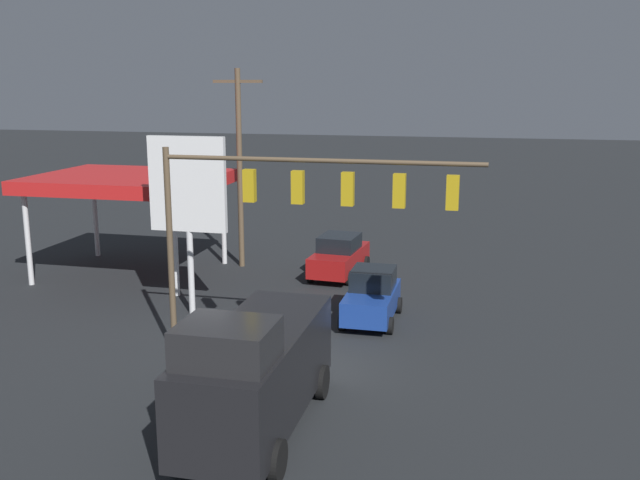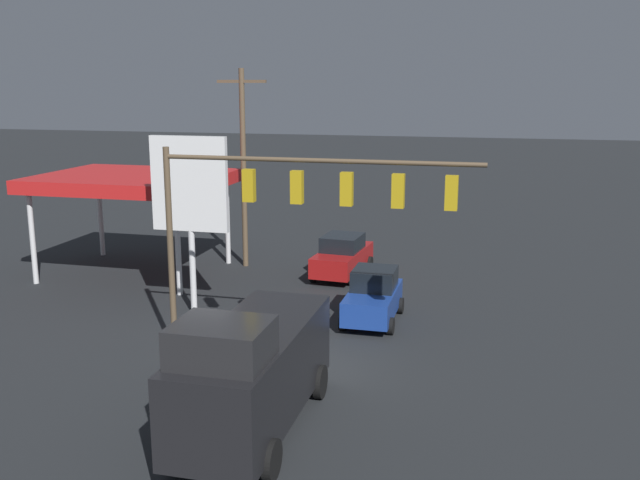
# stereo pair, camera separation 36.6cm
# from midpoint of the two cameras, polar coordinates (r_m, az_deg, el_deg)

# --- Properties ---
(ground_plane) EXTENTS (200.00, 200.00, 0.00)m
(ground_plane) POSITION_cam_midpoint_polar(r_m,az_deg,el_deg) (22.70, -1.66, -10.28)
(ground_plane) COLOR black
(traffic_signal_assembly) EXTENTS (9.91, 0.43, 6.82)m
(traffic_signal_assembly) POSITION_cam_midpoint_polar(r_m,az_deg,el_deg) (21.57, -2.30, 3.16)
(traffic_signal_assembly) COLOR brown
(traffic_signal_assembly) RESTS_ON ground
(utility_pole) EXTENTS (2.40, 0.26, 9.44)m
(utility_pole) POSITION_cam_midpoint_polar(r_m,az_deg,el_deg) (34.24, -6.76, 6.06)
(utility_pole) COLOR brown
(utility_pole) RESTS_ON ground
(gas_station_canopy) EXTENTS (8.19, 6.83, 4.67)m
(gas_station_canopy) POSITION_cam_midpoint_polar(r_m,az_deg,el_deg) (33.93, -15.37, 4.46)
(gas_station_canopy) COLOR red
(gas_station_canopy) RESTS_ON ground
(price_sign) EXTENTS (3.02, 0.27, 6.86)m
(price_sign) POSITION_cam_midpoint_polar(r_m,az_deg,el_deg) (27.21, -10.92, 3.97)
(price_sign) COLOR silver
(price_sign) RESTS_ON ground
(delivery_truck) EXTENTS (2.57, 6.80, 3.58)m
(delivery_truck) POSITION_cam_midpoint_polar(r_m,az_deg,el_deg) (18.31, -5.76, -10.34)
(delivery_truck) COLOR black
(delivery_truck) RESTS_ON ground
(hatchback_crossing) EXTENTS (1.96, 3.80, 1.97)m
(hatchback_crossing) POSITION_cam_midpoint_polar(r_m,az_deg,el_deg) (26.83, 3.79, -4.52)
(hatchback_crossing) COLOR navy
(hatchback_crossing) RESTS_ON ground
(sedan_waiting) EXTENTS (2.32, 4.52, 1.93)m
(sedan_waiting) POSITION_cam_midpoint_polar(r_m,az_deg,el_deg) (32.96, 1.24, -1.27)
(sedan_waiting) COLOR maroon
(sedan_waiting) RESTS_ON ground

